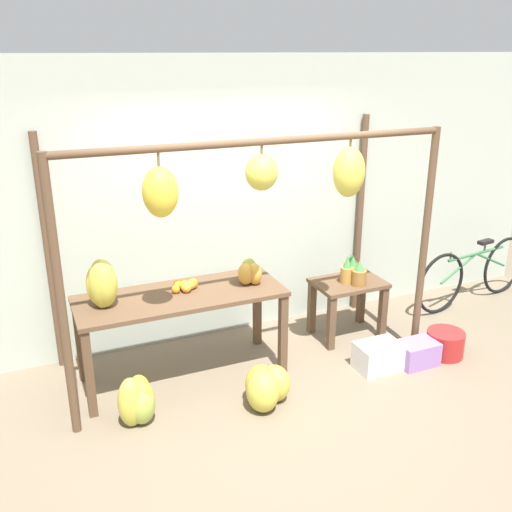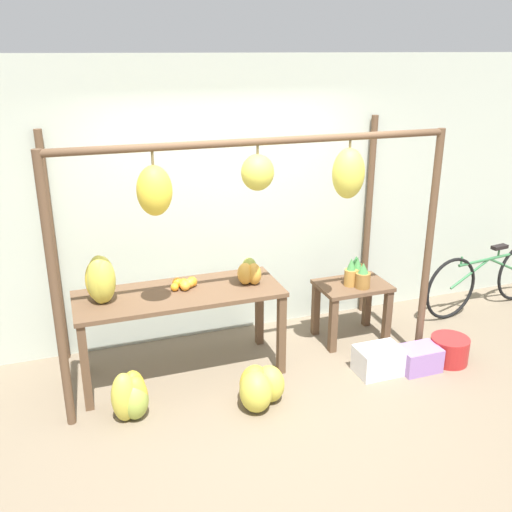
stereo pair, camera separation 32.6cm
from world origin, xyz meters
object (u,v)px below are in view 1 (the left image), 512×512
Objects in this scene: parked_bicycle at (474,273)px; fruit_crate_purple at (417,353)px; banana_pile_on_table at (102,284)px; fruit_crate_white at (378,356)px; pineapple_cluster at (353,271)px; papaya_pile at (249,272)px; orange_pile at (185,286)px; banana_pile_ground_right at (266,387)px; blue_bucket at (445,343)px; banana_pile_ground_left at (138,401)px.

parked_bicycle reaches higher than fruit_crate_purple.
banana_pile_on_table reaches higher than fruit_crate_white.
fruit_crate_white is at bearing -99.50° from pineapple_cluster.
papaya_pile is (-1.17, -0.08, 0.20)m from pineapple_cluster.
pineapple_cluster is at bearing 0.71° from orange_pile.
banana_pile_ground_right is (1.16, -0.72, -0.85)m from banana_pile_on_table.
fruit_crate_white is at bearing -14.42° from banana_pile_on_table.
blue_bucket is 1.07× the size of papaya_pile.
banana_pile_ground_left is at bearing -134.86° from orange_pile.
papaya_pile is 0.91× the size of fruit_crate_purple.
banana_pile_ground_right is 1.10× the size of fruit_crate_white.
banana_pile_ground_left is 0.94× the size of banana_pile_ground_right.
papaya_pile reaches higher than fruit_crate_purple.
fruit_crate_white is (-0.12, -0.69, -0.59)m from pineapple_cluster.
banana_pile_ground_right is at bearing -31.91° from banana_pile_on_table.
orange_pile is at bearing 174.30° from papaya_pile.
banana_pile_on_table is 4.30m from parked_bicycle.
parked_bicycle is at bearing 37.50° from blue_bucket.
orange_pile reaches higher than blue_bucket.
banana_pile_on_table is at bearing 168.03° from blue_bucket.
fruit_crate_white is at bearing -29.99° from papaya_pile.
pineapple_cluster is (2.48, 0.08, -0.30)m from banana_pile_on_table.
papaya_pile is (-2.93, -0.21, 0.54)m from parked_bicycle.
pineapple_cluster is 1.19m from papaya_pile.
parked_bicycle is 2.99m from papaya_pile.
banana_pile_on_table is 1.00m from banana_pile_ground_left.
banana_pile_ground_left is at bearing 170.21° from banana_pile_ground_right.
parked_bicycle reaches higher than blue_bucket.
pineapple_cluster reaches higher than fruit_crate_white.
blue_bucket is at bearing -3.92° from fruit_crate_white.
papaya_pile is at bearing -5.70° from orange_pile.
fruit_crate_white is at bearing 168.42° from fruit_crate_purple.
banana_pile_ground_left is at bearing 178.31° from fruit_crate_white.
papaya_pile is 1.78m from fruit_crate_purple.
orange_pile reaches higher than fruit_crate_white.
banana_pile_ground_right reaches higher than blue_bucket.
parked_bicycle is (1.76, 0.13, -0.35)m from pineapple_cluster.
papaya_pile is (0.59, -0.06, 0.06)m from orange_pile.
banana_pile_on_table is at bearing 102.80° from banana_pile_ground_left.
blue_bucket is at bearing 4.44° from fruit_crate_purple.
banana_pile_ground_left is (0.12, -0.54, -0.83)m from banana_pile_on_table.
blue_bucket is at bearing -49.56° from pineapple_cluster.
fruit_crate_purple is at bearing -11.58° from fruit_crate_white.
fruit_crate_purple is at bearing -70.60° from pineapple_cluster.
pineapple_cluster reaches higher than banana_pile_ground_left.
banana_pile_ground_right is at bearing -178.81° from fruit_crate_purple.
blue_bucket is (0.63, -0.74, -0.59)m from pineapple_cluster.
papaya_pile reaches higher than blue_bucket.
blue_bucket is (2.39, -0.72, -0.73)m from orange_pile.
banana_pile_ground_right is 1.95m from blue_bucket.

